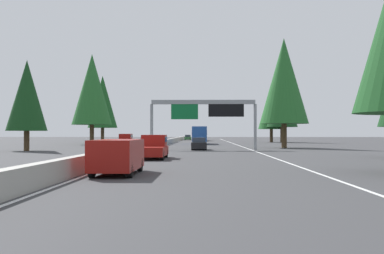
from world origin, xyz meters
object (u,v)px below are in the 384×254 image
object	(u,v)px
pickup_distant_b	(153,147)
conifer_right_mid	(284,81)
conifer_right_distant	(271,106)
oncoming_near	(125,140)
conifer_right_far	(282,100)
conifer_left_mid	(92,89)
minivan_far_center	(118,155)
minivan_near_center	(202,137)
sign_gantry_overhead	(205,110)
box_truck_mid_right	(201,134)
sedan_distant_a	(199,144)
sedan_mid_center	(202,139)
conifer_left_near	(27,95)
bus_far_right	(200,134)
conifer_left_far	(103,102)
sedan_near_right	(188,138)

from	to	relation	value
pickup_distant_b	conifer_right_mid	world-z (taller)	conifer_right_mid
conifer_right_distant	oncoming_near	bearing A→B (deg)	135.35
conifer_right_far	conifer_left_mid	bearing A→B (deg)	117.63
minivan_far_center	minivan_near_center	bearing A→B (deg)	-2.10
sign_gantry_overhead	box_truck_mid_right	distance (m)	62.90
sedan_distant_a	sedan_mid_center	distance (m)	49.11
oncoming_near	sign_gantry_overhead	bearing A→B (deg)	35.02
conifer_right_far	conifer_left_near	world-z (taller)	conifer_right_far
sedan_distant_a	box_truck_mid_right	size ratio (longest dim) A/B	0.52
sign_gantry_overhead	conifer_left_near	bearing A→B (deg)	100.15
bus_far_right	minivan_near_center	world-z (taller)	bus_far_right
minivan_near_center	bus_far_right	bearing A→B (deg)	179.66
sign_gantry_overhead	conifer_left_mid	bearing A→B (deg)	38.72
sign_gantry_overhead	conifer_left_mid	xyz separation A→B (m)	(24.03, 19.27, 4.75)
box_truck_mid_right	oncoming_near	size ratio (longest dim) A/B	1.52
conifer_left_far	sedan_mid_center	bearing A→B (deg)	-69.94
oncoming_near	conifer_left_mid	xyz separation A→B (m)	(6.20, 6.77, 8.56)
oncoming_near	conifer_right_mid	distance (m)	26.66
minivan_far_center	sedan_mid_center	bearing A→B (deg)	-2.79
sedan_mid_center	pickup_distant_b	bearing A→B (deg)	176.87
sign_gantry_overhead	sedan_mid_center	xyz separation A→B (m)	(49.20, 0.40, -4.04)
conifer_right_distant	pickup_distant_b	bearing A→B (deg)	163.73
sedan_near_right	conifer_right_distant	world-z (taller)	conifer_right_distant
sign_gantry_overhead	pickup_distant_b	world-z (taller)	sign_gantry_overhead
conifer_left_near	conifer_right_distant	bearing A→B (deg)	-35.29
sedan_distant_a	conifer_right_mid	distance (m)	15.90
conifer_left_far	minivan_far_center	bearing A→B (deg)	-167.21
sedan_mid_center	oncoming_near	distance (m)	33.62
conifer_right_distant	conifer_left_near	world-z (taller)	conifer_right_distant
conifer_right_far	sign_gantry_overhead	bearing A→B (deg)	158.98
minivan_near_center	conifer_right_distant	xyz separation A→B (m)	(-27.24, -15.09, 6.89)
sedan_distant_a	minivan_near_center	size ratio (longest dim) A/B	0.88
minivan_near_center	conifer_right_mid	bearing A→B (deg)	-170.20
sedan_near_right	conifer_right_mid	xyz separation A→B (m)	(-65.65, -15.04, 8.31)
pickup_distant_b	sedan_near_right	world-z (taller)	pickup_distant_b
sedan_mid_center	sedan_distant_a	bearing A→B (deg)	179.68
conifer_left_far	sign_gantry_overhead	bearing A→B (deg)	-152.95
minivan_near_center	oncoming_near	bearing A→B (deg)	167.65
conifer_right_distant	conifer_left_far	size ratio (longest dim) A/B	0.92
box_truck_mid_right	minivan_near_center	world-z (taller)	box_truck_mid_right
sedan_near_right	conifer_left_far	size ratio (longest dim) A/B	0.31
conifer_right_distant	sedan_mid_center	bearing A→B (deg)	75.12
bus_far_right	conifer_right_far	xyz separation A→B (m)	(14.57, -17.21, 7.25)
sedan_mid_center	sign_gantry_overhead	bearing A→B (deg)	-179.53
sedan_distant_a	conifer_left_mid	distance (m)	31.56
minivan_far_center	box_truck_mid_right	xyz separation A→B (m)	(95.42, -3.65, 0.66)
conifer_right_distant	conifer_right_far	bearing A→B (deg)	-143.47
conifer_left_mid	box_truck_mid_right	bearing A→B (deg)	-25.53
oncoming_near	conifer_right_far	world-z (taller)	conifer_right_far
box_truck_mid_right	sedan_near_right	size ratio (longest dim) A/B	1.93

